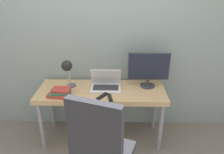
# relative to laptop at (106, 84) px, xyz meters

# --- Properties ---
(ground_plane) EXTENTS (12.00, 12.00, 0.00)m
(ground_plane) POSITION_rel_laptop_xyz_m (-0.05, -0.33, -0.75)
(ground_plane) COLOR #70665B
(wall_back) EXTENTS (8.00, 0.05, 2.60)m
(wall_back) POSITION_rel_laptop_xyz_m (-0.05, 0.31, 0.55)
(wall_back) COLOR gray
(wall_back) RESTS_ON ground_plane
(desk) EXTENTS (1.54, 0.57, 0.70)m
(desk) POSITION_rel_laptop_xyz_m (-0.05, -0.04, -0.12)
(desk) COLOR tan
(desk) RESTS_ON ground_plane
(laptop) EXTENTS (0.36, 0.26, 0.25)m
(laptop) POSITION_rel_laptop_xyz_m (0.00, 0.00, 0.00)
(laptop) COLOR silver
(laptop) RESTS_ON desk
(monitor) EXTENTS (0.50, 0.19, 0.43)m
(monitor) POSITION_rel_laptop_xyz_m (0.52, 0.07, 0.19)
(monitor) COLOR #333338
(monitor) RESTS_ON desk
(desk_lamp) EXTENTS (0.13, 0.26, 0.39)m
(desk_lamp) POSITION_rel_laptop_xyz_m (-0.43, -0.08, 0.24)
(desk_lamp) COLOR #4C4C51
(desk_lamp) RESTS_ON desk
(office_chair) EXTENTS (0.60, 0.59, 1.12)m
(office_chair) POSITION_rel_laptop_xyz_m (-0.00, -0.95, -0.15)
(office_chair) COLOR black
(office_chair) RESTS_ON ground_plane
(book_stack) EXTENTS (0.28, 0.20, 0.09)m
(book_stack) POSITION_rel_laptop_xyz_m (-0.51, -0.20, -0.01)
(book_stack) COLOR #B2382D
(book_stack) RESTS_ON desk
(tv_remote) EXTENTS (0.07, 0.16, 0.02)m
(tv_remote) POSITION_rel_laptop_xyz_m (0.06, -0.26, -0.04)
(tv_remote) COLOR black
(tv_remote) RESTS_ON desk
(media_remote) EXTENTS (0.13, 0.17, 0.02)m
(media_remote) POSITION_rel_laptop_xyz_m (-0.03, -0.22, -0.04)
(media_remote) COLOR black
(media_remote) RESTS_ON desk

